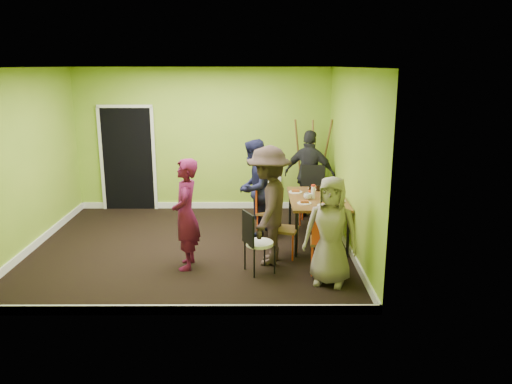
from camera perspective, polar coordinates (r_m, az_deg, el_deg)
ground at (r=8.12m, az=-7.37°, el=-6.24°), size 5.00×5.00×0.00m
room_walls at (r=7.87m, az=-7.74°, el=0.62°), size 5.04×4.54×2.82m
dining_table at (r=8.15m, az=7.02°, el=-1.00°), size 0.90×1.50×0.75m
chair_left_far at (r=8.41m, az=0.89°, el=-1.72°), size 0.43×0.43×0.91m
chair_left_near at (r=7.55m, az=2.75°, el=-3.59°), size 0.47×0.47×0.92m
chair_back_end at (r=9.24m, az=6.50°, el=1.15°), size 0.52×0.59×1.05m
chair_front_end at (r=6.93m, az=7.93°, el=-5.10°), size 0.44×0.44×0.98m
chair_bentwood at (r=6.93m, az=-0.06°, el=-5.43°), size 0.46×0.46×0.89m
easel at (r=9.82m, az=6.39°, el=2.94°), size 0.74×0.69×1.84m
plate_near_left at (r=8.43m, az=4.53°, el=0.00°), size 0.23×0.23×0.01m
plate_near_right at (r=7.77m, az=5.54°, el=-1.27°), size 0.22×0.22×0.01m
plate_far_back at (r=8.72m, az=6.77°, el=0.43°), size 0.24×0.24×0.01m
plate_far_front at (r=7.66m, az=7.88°, el=-1.55°), size 0.24×0.24×0.01m
plate_wall_back at (r=8.25m, az=9.19°, el=-0.45°), size 0.24×0.24×0.01m
plate_wall_front at (r=7.96m, az=9.32°, el=-1.01°), size 0.24×0.24×0.01m
thermos at (r=8.05m, az=6.54°, el=-0.05°), size 0.06×0.06×0.20m
blue_bottle at (r=7.91m, az=8.89°, el=-0.33°), size 0.08×0.08×0.21m
orange_bottle at (r=8.23m, az=6.14°, el=-0.11°), size 0.04×0.04×0.09m
glass_mid at (r=8.40m, az=6.27°, el=0.24°), size 0.07×0.07×0.11m
glass_back at (r=8.55m, az=7.10°, el=0.41°), size 0.07×0.07×0.09m
glass_front at (r=7.74m, az=8.17°, el=-1.10°), size 0.06×0.06×0.09m
cup_a at (r=8.00m, az=5.91°, el=-0.50°), size 0.13×0.13×0.10m
cup_b at (r=8.26m, az=8.33°, el=-0.15°), size 0.09×0.09×0.08m
person_standing at (r=7.10m, az=-8.02°, el=-2.53°), size 0.40×0.59×1.59m
person_left_far at (r=8.40m, az=-0.27°, el=0.46°), size 0.88×0.97×1.64m
person_left_near at (r=7.18m, az=1.45°, el=-1.57°), size 0.85×1.23×1.74m
person_back_end at (r=9.39m, az=6.16°, el=1.96°), size 1.06×0.75×1.67m
person_front_end at (r=6.61m, az=8.55°, el=-4.44°), size 0.82×0.66×1.46m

